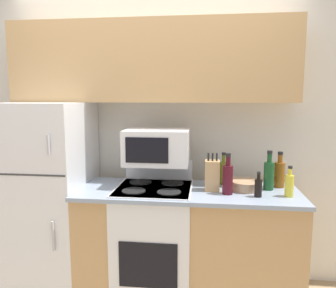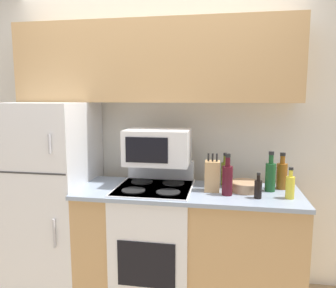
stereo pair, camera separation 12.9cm
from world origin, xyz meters
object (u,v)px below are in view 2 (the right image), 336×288
at_px(microwave, 158,147).
at_px(bottle_soy_sauce, 258,188).
at_px(bowl, 245,186).
at_px(bottle_wine_green, 270,176).
at_px(bottle_cooking_spray, 290,186).
at_px(bottle_whiskey, 282,175).
at_px(bottle_olive_oil, 225,172).
at_px(knife_block, 212,176).
at_px(bottle_wine_red, 227,179).
at_px(stove, 155,242).
at_px(refrigerator, 53,196).

height_order(microwave, bottle_soy_sauce, microwave).
distance_m(microwave, bowl, 0.73).
bearing_deg(bottle_wine_green, bottle_cooking_spray, -55.61).
relative_size(bottle_whiskey, bottle_soy_sauce, 1.56).
xyz_separation_m(bottle_olive_oil, bottle_soy_sauce, (0.23, -0.31, -0.03)).
distance_m(bottle_wine_green, bottle_soy_sauce, 0.23).
xyz_separation_m(knife_block, bowl, (0.25, 0.04, -0.08)).
bearing_deg(bowl, bottle_wine_green, 10.30).
distance_m(knife_block, bottle_wine_green, 0.43).
distance_m(bottle_whiskey, bottle_wine_red, 0.47).
bearing_deg(bottle_whiskey, knife_block, -163.84).
bearing_deg(bottle_wine_red, bottle_cooking_spray, -1.40).
xyz_separation_m(bowl, bottle_soy_sauce, (0.08, -0.16, 0.03)).
height_order(stove, bottle_olive_oil, bottle_olive_oil).
distance_m(bottle_whiskey, bottle_wine_green, 0.13).
height_order(refrigerator, knife_block, refrigerator).
relative_size(refrigerator, microwave, 3.17).
bearing_deg(bottle_wine_red, knife_block, 143.09).
bearing_deg(knife_block, bowl, 8.59).
xyz_separation_m(microwave, bowl, (0.68, -0.06, -0.27)).
distance_m(bottle_olive_oil, bottle_soy_sauce, 0.39).
bearing_deg(stove, bottle_whiskey, 8.98).
bearing_deg(bottle_soy_sauce, microwave, 163.75).
height_order(refrigerator, bottle_cooking_spray, refrigerator).
bearing_deg(knife_block, refrigerator, 176.57).
relative_size(bottle_olive_oil, bottle_wine_red, 0.87).
bearing_deg(bottle_olive_oil, bottle_wine_red, -86.13).
distance_m(refrigerator, stove, 0.95).
bearing_deg(microwave, bottle_cooking_spray, -10.93).
distance_m(knife_block, bottle_soy_sauce, 0.35).
height_order(knife_block, bottle_cooking_spray, knife_block).
distance_m(bottle_whiskey, bottle_cooking_spray, 0.25).
relative_size(stove, knife_block, 3.82).
distance_m(microwave, bottle_soy_sauce, 0.82).
xyz_separation_m(stove, bottle_cooking_spray, (0.98, -0.09, 0.53)).
relative_size(bowl, bottle_olive_oil, 0.88).
distance_m(knife_block, bottle_olive_oil, 0.21).
bearing_deg(bottle_soy_sauce, bottle_olive_oil, 126.43).
bearing_deg(bowl, stove, -176.82).
xyz_separation_m(refrigerator, stove, (0.90, -0.08, -0.31)).
distance_m(knife_block, bottle_whiskey, 0.54).
distance_m(refrigerator, bottle_cooking_spray, 1.90).
distance_m(microwave, bottle_wine_green, 0.88).
height_order(knife_block, bowl, knife_block).
height_order(bowl, bottle_wine_red, bottle_wine_red).
height_order(refrigerator, stove, refrigerator).
bearing_deg(microwave, bottle_wine_green, -1.62).
bearing_deg(refrigerator, bottle_wine_red, -6.40).
bearing_deg(bottle_wine_red, bottle_olive_oil, 93.87).
height_order(knife_block, bottle_olive_oil, knife_block).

